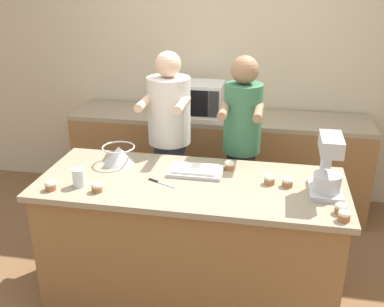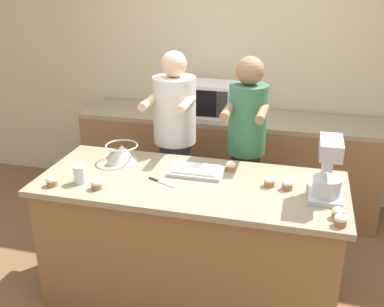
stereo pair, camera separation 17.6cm
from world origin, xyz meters
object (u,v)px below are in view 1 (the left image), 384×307
mixing_bowl (119,154)px  baking_tray (196,171)px  stand_mixer (328,168)px  person_left (170,149)px  person_right (241,153)px  cupcake_1 (341,208)px  cupcake_5 (344,215)px  cupcake_6 (229,165)px  cupcake_4 (50,185)px  cupcake_3 (270,179)px  microwave_oven (199,99)px  knife (160,183)px  drinking_glass (79,178)px  cupcake_0 (288,182)px  cupcake_2 (97,187)px

mixing_bowl → baking_tray: (0.57, -0.07, -0.05)m
stand_mixer → person_left: bearing=150.6°
person_left → baking_tray: (0.31, -0.52, 0.07)m
person_right → mixing_bowl: (-0.84, -0.44, 0.10)m
person_right → cupcake_1: bearing=-54.4°
cupcake_5 → cupcake_6: (-0.70, 0.57, 0.00)m
baking_tray → cupcake_4: size_ratio=5.13×
stand_mixer → cupcake_3: size_ratio=5.29×
person_left → stand_mixer: (1.15, -0.65, 0.21)m
cupcake_4 → cupcake_1: bearing=1.2°
baking_tray → cupcake_4: bearing=-153.8°
mixing_bowl → cupcake_6: 0.80m
microwave_oven → knife: size_ratio=2.24×
cupcake_6 → cupcake_5: bearing=-39.2°
cupcake_1 → cupcake_5: bearing=-83.9°
cupcake_3 → cupcake_6: (-0.28, 0.18, 0.00)m
person_left → drinking_glass: bearing=-114.9°
person_right → stand_mixer: person_right is taller
mixing_bowl → baking_tray: bearing=-7.3°
cupcake_5 → microwave_oven: bearing=122.8°
cupcake_3 → cupcake_1: bearing=-36.8°
stand_mixer → cupcake_4: bearing=-170.4°
knife → cupcake_0: (0.81, 0.10, 0.03)m
microwave_oven → drinking_glass: bearing=-107.1°
person_right → microwave_oven: size_ratio=3.53×
knife → cupcake_3: size_ratio=2.90×
stand_mixer → cupcake_0: (-0.23, 0.04, -0.13)m
knife → mixing_bowl: bearing=144.3°
drinking_glass → cupcake_3: 1.23m
baking_tray → cupcake_3: size_ratio=5.13×
drinking_glass → cupcake_2: 0.16m
cupcake_1 → person_right: bearing=125.6°
baking_tray → cupcake_2: (-0.56, -0.39, 0.01)m
person_right → cupcake_2: 1.23m
cupcake_3 → cupcake_5: (0.42, -0.39, 0.00)m
mixing_bowl → cupcake_3: 1.09m
microwave_oven → cupcake_4: size_ratio=6.50×
stand_mixer → knife: stand_mixer is taller
stand_mixer → cupcake_6: size_ratio=5.29×
microwave_oven → cupcake_1: microwave_oven is taller
person_left → cupcake_4: 1.09m
drinking_glass → cupcake_0: bearing=10.3°
baking_tray → cupcake_6: size_ratio=5.13×
microwave_oven → cupcake_5: size_ratio=6.50×
person_left → stand_mixer: person_left is taller
person_left → baking_tray: 0.60m
drinking_glass → cupcake_0: drinking_glass is taller
person_left → cupcake_2: bearing=-105.4°
stand_mixer → baking_tray: (-0.85, 0.13, -0.15)m
drinking_glass → cupcake_5: (1.62, -0.13, -0.03)m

